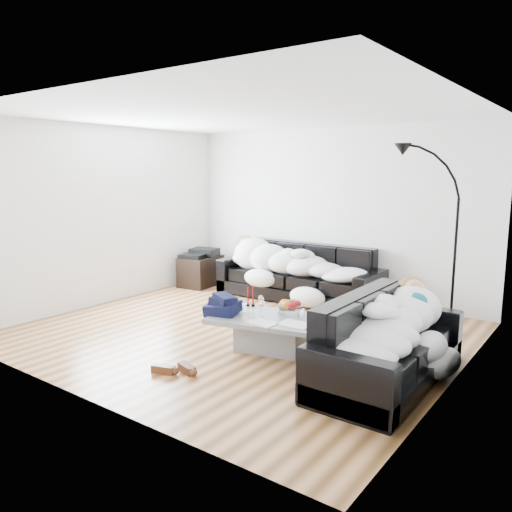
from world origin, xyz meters
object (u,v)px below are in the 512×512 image
Objects in this scene: wine_glass_a at (261,303)px; candle_right at (253,296)px; wine_glass_b at (244,305)px; shoes at (174,368)px; av_cabinet at (201,271)px; wine_glass_c at (263,309)px; stereo at (200,253)px; sofa_back at (298,272)px; sofa_right at (389,340)px; sleeper_right at (390,316)px; fruit_bowl at (291,307)px; candle_left at (248,297)px; sleeper_back at (297,259)px; floor_lamp at (455,252)px; coffee_table at (270,334)px.

candle_right is at bearing 154.54° from wine_glass_a.
shoes is at bearing -91.70° from wine_glass_b.
wine_glass_c is at bearing -42.33° from av_cabinet.
wine_glass_b is at bearing -51.55° from stereo.
sofa_back is 1.91m from candle_right.
shoes is (-1.74, -1.07, -0.35)m from sofa_right.
sleeper_right reaches higher than sofa_right.
candle_left reaches higher than fruit_bowl.
sleeper_right is at bearing 0.91° from wine_glass_c.
sleeper_right is 4.52m from stereo.
fruit_bowl is 1.73× the size of wine_glass_a.
candle_right is at bearing 82.11° from sofa_right.
wine_glass_c is at bearing 90.91° from sleeper_right.
candle_right reaches higher than shoes.
wine_glass_c is at bearing -131.39° from fruit_bowl.
sofa_right is 0.91× the size of sleeper_back.
sofa_back is at bearing 103.73° from candle_left.
fruit_bowl is 1.32× the size of candle_left.
candle_right is at bearing -41.85° from av_cabinet.
av_cabinet is (-2.88, 1.68, -0.21)m from fruit_bowl.
sleeper_back reaches higher than av_cabinet.
sleeper_right is (2.27, -2.04, -0.01)m from sleeper_back.
wine_glass_c is (-0.21, -0.24, -0.01)m from fruit_bowl.
floor_lamp reaches higher than fruit_bowl.
coffee_table is at bearing 0.50° from wine_glass_b.
candle_right is at bearing 85.19° from shoes.
sofa_right reaches higher than wine_glass_a.
fruit_bowl is at bearing 79.86° from sleeper_right.
sleeper_back is at bearing -8.76° from stereo.
coffee_table is 3.37m from stereo.
candle_left reaches higher than wine_glass_c.
av_cabinet is (-4.10, 1.90, -0.37)m from sleeper_right.
stereo is at bearing -175.65° from sleeper_back.
sleeper_right is at bearing 0.09° from wine_glass_b.
wine_glass_b is at bearing -78.72° from candle_right.
sleeper_back reaches higher than candle_right.
sofa_right is at bearing -6.60° from candle_left.
wine_glass_b is (-1.71, -0.00, -0.17)m from sleeper_right.
shoes is at bearing 121.64° from sofa_right.
av_cabinet is at bearing 141.56° from wine_glass_b.
candle_right is (-0.54, 0.03, 0.03)m from fruit_bowl.
fruit_bowl is 0.66× the size of stereo.
fruit_bowl is 0.54m from wine_glass_b.
sleeper_back is 14.18× the size of wine_glass_b.
wine_glass_a is at bearing -70.04° from sleeper_back.
sofa_right is 4.99× the size of shoes.
wine_glass_c is 2.40m from floor_lamp.
sleeper_right is at bearing -37.92° from stereo.
sleeper_right is 4.28× the size of shoes.
fruit_bowl is 1.20× the size of candle_right.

